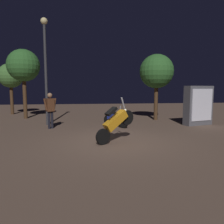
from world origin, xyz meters
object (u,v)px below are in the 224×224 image
motorcycle_orange_foreground (115,122)px  kiosk_billboard (198,106)px  motorcycle_blue_parked_left (115,118)px  person_rider_beside (50,107)px  streetlamp_near (45,59)px

motorcycle_orange_foreground → kiosk_billboard: kiosk_billboard is taller
motorcycle_orange_foreground → motorcycle_blue_parked_left: 3.18m
person_rider_beside → motorcycle_blue_parked_left: bearing=56.8°
person_rider_beside → kiosk_billboard: bearing=55.5°
motorcycle_orange_foreground → streetlamp_near: streetlamp_near is taller
motorcycle_blue_parked_left → streetlamp_near: streetlamp_near is taller
motorcycle_orange_foreground → person_rider_beside: size_ratio=0.93×
streetlamp_near → kiosk_billboard: 8.51m
motorcycle_orange_foreground → kiosk_billboard: 5.87m
motorcycle_orange_foreground → person_rider_beside: person_rider_beside is taller
motorcycle_blue_parked_left → person_rider_beside: bearing=-125.1°
motorcycle_blue_parked_left → person_rider_beside: size_ratio=0.79×
motorcycle_orange_foreground → streetlamp_near: size_ratio=0.29×
kiosk_billboard → motorcycle_blue_parked_left: bearing=-15.0°
motorcycle_orange_foreground → streetlamp_near: (-3.12, 4.18, 2.76)m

